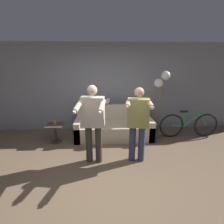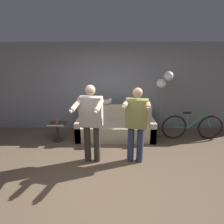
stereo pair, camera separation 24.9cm
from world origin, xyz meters
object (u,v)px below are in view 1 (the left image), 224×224
object	(u,v)px
cup	(55,123)
side_table	(55,130)
cat	(104,102)
floor_lamp	(162,84)
person_left	(93,120)
person_right	(138,121)
couch	(114,128)
bicycle	(189,125)

from	to	relation	value
cup	side_table	bearing A→B (deg)	130.35
side_table	cup	size ratio (longest dim) A/B	4.28
cat	side_table	bearing A→B (deg)	-156.68
floor_lamp	side_table	bearing A→B (deg)	-172.13
person_left	side_table	xyz separation A→B (m)	(-1.06, 1.00, -0.61)
person_left	side_table	distance (m)	1.58
cup	person_right	bearing A→B (deg)	-26.75
floor_lamp	cup	xyz separation A→B (m)	(-2.87, -0.41, -0.93)
couch	cat	size ratio (longest dim) A/B	4.56
floor_lamp	bicycle	world-z (taller)	floor_lamp
side_table	floor_lamp	bearing A→B (deg)	7.87
cup	cat	bearing A→B (deg)	23.75
side_table	cup	world-z (taller)	cup
person_right	cup	xyz separation A→B (m)	(-1.97, 0.99, -0.38)
side_table	person_right	bearing A→B (deg)	-26.86
person_left	cat	size ratio (longest dim) A/B	3.57
couch	cup	distance (m)	1.60
person_right	bicycle	size ratio (longest dim) A/B	0.96
side_table	cup	bearing A→B (deg)	-49.65
cat	person_right	bearing A→B (deg)	-66.17
person_left	floor_lamp	size ratio (longest dim) A/B	0.91
cat	cup	xyz separation A→B (m)	(-1.28, -0.56, -0.41)
person_left	bicycle	distance (m)	2.91
couch	bicycle	world-z (taller)	couch
person_right	bicycle	xyz separation A→B (m)	(1.69, 1.15, -0.57)
couch	person_left	size ratio (longest dim) A/B	1.27
couch	side_table	world-z (taller)	couch
couch	person_right	distance (m)	1.47
person_left	person_right	world-z (taller)	person_left
person_left	cat	bearing A→B (deg)	88.37
floor_lamp	cup	world-z (taller)	floor_lamp
person_right	bicycle	distance (m)	2.12
floor_lamp	cup	size ratio (longest dim) A/B	15.89
cat	side_table	world-z (taller)	cat
person_left	cat	distance (m)	1.57
cat	floor_lamp	size ratio (longest dim) A/B	0.25
cat	bicycle	size ratio (longest dim) A/B	0.28
person_left	couch	bearing A→B (deg)	74.92
side_table	couch	bearing A→B (deg)	9.09
person_right	side_table	distance (m)	2.29
person_right	cat	distance (m)	1.70
person_left	bicycle	bearing A→B (deg)	30.54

